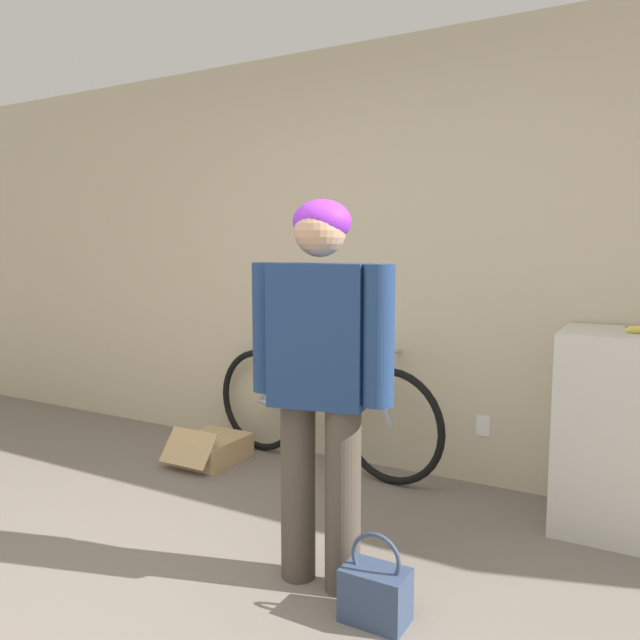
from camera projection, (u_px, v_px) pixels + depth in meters
wall_back at (399, 260)px, 3.78m from camera, size 8.00×0.07×2.60m
person at (320, 365)px, 2.46m from camera, size 0.62×0.27×1.56m
bicycle at (320, 408)px, 3.91m from camera, size 1.71×0.46×0.76m
handbag at (375, 592)px, 2.29m from camera, size 0.24×0.15×0.34m
cardboard_box at (211, 449)px, 4.03m from camera, size 0.37×0.51×0.24m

